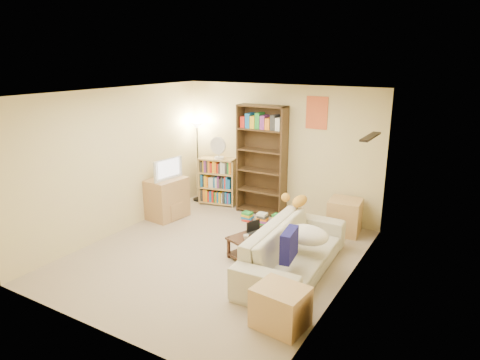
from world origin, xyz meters
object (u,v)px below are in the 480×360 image
Objects in this scene: tabby_cat at (297,200)px; end_cabinet at (281,307)px; coffee_table at (253,243)px; tall_bookshelf at (262,158)px; television at (166,169)px; short_bookshelf at (218,181)px; tv_stand at (167,198)px; laptop at (258,233)px; side_table at (345,217)px; desk_fan at (218,148)px; sofa at (294,250)px; floor_lamp at (197,139)px; mug at (246,237)px.

tabby_cat is 0.91× the size of end_cabinet.
tall_bookshelf is (-0.78, 1.76, 0.91)m from coffee_table.
television reaches higher than short_bookshelf.
tv_stand is 0.37× the size of tall_bookshelf.
short_bookshelf is (0.40, 1.15, 0.11)m from tv_stand.
side_table is (0.90, 1.52, -0.05)m from laptop.
desk_fan is at bearing 177.47° from side_table.
floor_lamp reaches higher than sofa.
tabby_cat is at bearing -20.90° from floor_lamp.
coffee_table is at bearing -8.67° from tv_stand.
short_bookshelf is 2.16× the size of desk_fan.
end_cabinet is at bearing -103.50° from laptop.
television is at bearing 148.73° from end_cabinet.
tabby_cat is at bearing 108.85° from end_cabinet.
television is 1.31m from short_bookshelf.
television is 3.37m from side_table.
floor_lamp reaches higher than laptop.
end_cabinet is (1.14, -1.43, 0.03)m from coffee_table.
laptop is 0.86× the size of desk_fan.
mug is at bearing 133.32° from end_cabinet.
mug is (-0.00, -0.21, 0.18)m from coffee_table.
mug is 0.27× the size of desk_fan.
coffee_table is 1.25× the size of television.
floor_lamp reaches higher than coffee_table.
desk_fan is 2.85m from side_table.
end_cabinet is at bearing -31.26° from coffee_table.
sofa is 2.38× the size of short_bookshelf.
tall_bookshelf is at bearing 121.19° from end_cabinet.
coffee_table is 1.12× the size of tv_stand.
end_cabinet is (2.89, -3.14, -0.98)m from desk_fan.
sofa is at bearing -68.64° from tabby_cat.
television is (-2.21, 0.61, 0.77)m from coffee_table.
tall_bookshelf is at bearing -0.02° from floor_lamp.
floor_lamp is (-0.50, 0.00, 0.85)m from short_bookshelf.
tall_bookshelf is 3.82m from end_cabinet.
laptop is 3.16× the size of mug.
desk_fan reaches higher than sofa.
desk_fan reaches higher than end_cabinet.
short_bookshelf is 4.34m from end_cabinet.
sofa is 3.05m from tv_stand.
floor_lamp is 3.42m from side_table.
sofa is at bearing -97.66° from television.
laptop is 2.58m from desk_fan.
desk_fan reaches higher than television.
tall_bookshelf is (-1.53, 1.91, 0.78)m from sofa.
mug is 0.06× the size of tall_bookshelf.
sofa is 2.71× the size of coffee_table.
floor_lamp is (-0.09, 1.15, 0.37)m from television.
tall_bookshelf reaches higher than sofa.
television is 1.21m from floor_lamp.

